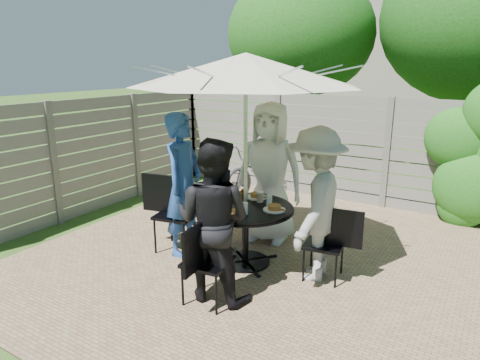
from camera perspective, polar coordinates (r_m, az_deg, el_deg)
The scene contains 22 objects.
backyard_envelope at distance 14.47m, azimuth 26.82°, elevation 14.73°, with size 60.00×60.00×5.00m.
patio_table at distance 5.11m, azimuth 0.71°, elevation -5.89°, with size 1.27×1.27×0.74m.
umbrella at distance 4.76m, azimuth 0.78°, elevation 14.47°, with size 2.89×2.89×2.47m.
chair_back at distance 6.04m, azimuth 4.25°, elevation -5.11°, with size 0.50×0.65×0.85m.
person_back at distance 5.72m, azimuth 3.96°, elevation 0.95°, with size 0.93×0.60×1.90m, color silver.
chair_left at distance 5.61m, azimuth -8.50°, elevation -6.43°, with size 0.76×0.57×1.00m.
person_left at distance 5.35m, azimuth -7.50°, elevation -0.68°, with size 0.66×0.43×1.80m, color #20458E.
chair_front at distance 4.42m, azimuth -4.30°, elevation -12.94°, with size 0.48×0.68×0.92m.
person_front at distance 4.29m, azimuth -3.60°, elevation -5.49°, with size 0.82×0.64×1.68m, color black.
chair_right at distance 4.95m, azimuth 11.21°, elevation -10.18°, with size 0.64×0.47×0.85m.
person_right at distance 4.75m, azimuth 10.01°, elevation -3.32°, with size 1.12×0.64×1.73m, color #989894.
plate_back at distance 5.34m, azimuth 2.22°, elevation -2.13°, with size 0.26×0.26×0.06m.
plate_left at distance 5.17m, azimuth -2.97°, elevation -2.75°, with size 0.26×0.26×0.06m.
plate_front at distance 4.71m, azimuth -0.98°, elevation -4.54°, with size 0.26×0.26×0.06m.
plate_right at distance 4.90m, azimuth 4.61°, elevation -3.79°, with size 0.26×0.26×0.06m.
glass_back at distance 5.28m, azimuth 0.77°, elevation -1.82°, with size 0.07×0.07×0.14m, color silver.
glass_left at distance 5.02m, azimuth -2.48°, elevation -2.74°, with size 0.07×0.07×0.14m, color silver.
glass_front at distance 4.75m, azimuth 0.67°, elevation -3.82°, with size 0.07×0.07×0.14m, color silver.
glass_right at distance 5.02m, azimuth 3.93°, elevation -2.79°, with size 0.07×0.07×0.14m, color silver.
syrup_jug at distance 5.07m, azimuth 0.32°, elevation -2.42°, with size 0.09×0.09×0.16m, color #59280C.
coffee_cup at distance 5.17m, azimuth 2.69°, elevation -2.31°, with size 0.08×0.08×0.12m, color #C6B293.
bicycle at distance 7.86m, azimuth 3.03°, elevation 1.37°, with size 0.62×1.79×0.94m, color #333338.
Camera 1 is at (1.56, -4.10, 2.37)m, focal length 32.00 mm.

